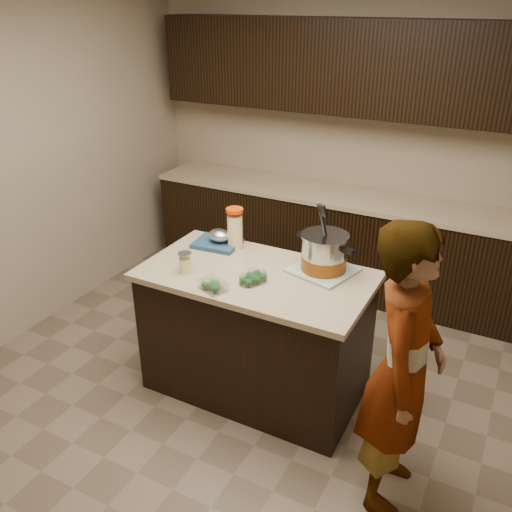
{
  "coord_description": "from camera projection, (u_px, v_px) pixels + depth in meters",
  "views": [
    {
      "loc": [
        1.41,
        -2.69,
        2.49
      ],
      "look_at": [
        0.0,
        0.0,
        1.02
      ],
      "focal_mm": 38.0,
      "sensor_mm": 36.0,
      "label": 1
    }
  ],
  "objects": [
    {
      "name": "ground_plane",
      "position": [
        256.0,
        386.0,
        3.81
      ],
      "size": [
        4.0,
        4.0,
        0.0
      ],
      "primitive_type": "plane",
      "color": "brown",
      "rests_on": "ground"
    },
    {
      "name": "room_shell",
      "position": [
        256.0,
        146.0,
        3.07
      ],
      "size": [
        4.04,
        4.04,
        2.72
      ],
      "color": "tan",
      "rests_on": "ground"
    },
    {
      "name": "back_cabinets",
      "position": [
        347.0,
        188.0,
        4.79
      ],
      "size": [
        3.6,
        0.63,
        2.33
      ],
      "color": "black",
      "rests_on": "ground"
    },
    {
      "name": "island",
      "position": [
        256.0,
        332.0,
        3.62
      ],
      "size": [
        1.46,
        0.81,
        0.9
      ],
      "color": "black",
      "rests_on": "ground"
    },
    {
      "name": "dish_towel",
      "position": [
        323.0,
        270.0,
        3.44
      ],
      "size": [
        0.44,
        0.44,
        0.02
      ],
      "primitive_type": "cube",
      "rotation": [
        0.0,
        0.0,
        -0.27
      ],
      "color": "#56805B",
      "rests_on": "island"
    },
    {
      "name": "stock_pot",
      "position": [
        324.0,
        255.0,
        3.39
      ],
      "size": [
        0.42,
        0.37,
        0.43
      ],
      "rotation": [
        0.0,
        0.0,
        -0.27
      ],
      "color": "#B7B7BC",
      "rests_on": "dish_towel"
    },
    {
      "name": "lemonade_pitcher",
      "position": [
        235.0,
        230.0,
        3.71
      ],
      "size": [
        0.13,
        0.13,
        0.29
      ],
      "rotation": [
        0.0,
        0.0,
        0.07
      ],
      "color": "#F4E595",
      "rests_on": "island"
    },
    {
      "name": "mason_jar",
      "position": [
        185.0,
        263.0,
        3.41
      ],
      "size": [
        0.09,
        0.09,
        0.14
      ],
      "rotation": [
        0.0,
        0.0,
        0.02
      ],
      "color": "#F4E595",
      "rests_on": "island"
    },
    {
      "name": "broccoli_tub_left",
      "position": [
        249.0,
        280.0,
        3.28
      ],
      "size": [
        0.14,
        0.14,
        0.06
      ],
      "rotation": [
        0.0,
        0.0,
        0.18
      ],
      "color": "silver",
      "rests_on": "island"
    },
    {
      "name": "broccoli_tub_right",
      "position": [
        257.0,
        277.0,
        3.32
      ],
      "size": [
        0.15,
        0.15,
        0.06
      ],
      "rotation": [
        0.0,
        0.0,
        0.18
      ],
      "color": "silver",
      "rests_on": "island"
    },
    {
      "name": "broccoli_tub_rect",
      "position": [
        213.0,
        286.0,
        3.22
      ],
      "size": [
        0.2,
        0.17,
        0.06
      ],
      "rotation": [
        0.0,
        0.0,
        -0.41
      ],
      "color": "silver",
      "rests_on": "island"
    },
    {
      "name": "blue_tray",
      "position": [
        218.0,
        240.0,
        3.78
      ],
      "size": [
        0.33,
        0.27,
        0.12
      ],
      "rotation": [
        0.0,
        0.0,
        0.09
      ],
      "color": "navy",
      "rests_on": "island"
    },
    {
      "name": "person",
      "position": [
        402.0,
        371.0,
        2.68
      ],
      "size": [
        0.42,
        0.61,
        1.61
      ],
      "primitive_type": "imported",
      "rotation": [
        0.0,
        0.0,
        1.64
      ],
      "color": "gray",
      "rests_on": "ground"
    }
  ]
}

